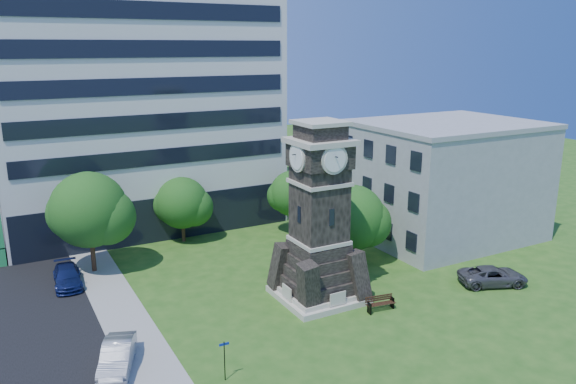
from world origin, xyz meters
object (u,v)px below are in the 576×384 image
car_street_mid (117,356)px  street_sign (224,356)px  car_east_lot (493,276)px  car_street_north (67,277)px  park_bench (380,303)px  clock_tower (319,225)px

car_street_mid → street_sign: (4.65, -3.77, 0.65)m
car_east_lot → car_street_north: bearing=84.3°
park_bench → street_sign: size_ratio=0.89×
clock_tower → car_street_mid: (-14.08, -2.39, -4.55)m
park_bench → car_street_north: bearing=150.3°
car_street_mid → park_bench: 16.69m
car_street_mid → car_east_lot: 26.42m
street_sign → clock_tower: bearing=36.1°
clock_tower → street_sign: bearing=-146.8°
clock_tower → park_bench: bearing=-54.7°
car_street_mid → car_street_north: 12.84m
park_bench → street_sign: bearing=-158.9°
car_east_lot → car_street_mid: bearing=108.6°
car_street_north → park_bench: 22.40m
car_street_north → park_bench: car_street_north is taller
car_street_mid → car_east_lot: car_street_mid is taller
clock_tower → car_east_lot: size_ratio=2.50×
car_street_north → park_bench: (17.45, -14.04, -0.12)m
park_bench → street_sign: 12.29m
car_street_mid → street_sign: size_ratio=2.00×
car_street_mid → street_sign: 6.03m
car_street_north → park_bench: size_ratio=2.31×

